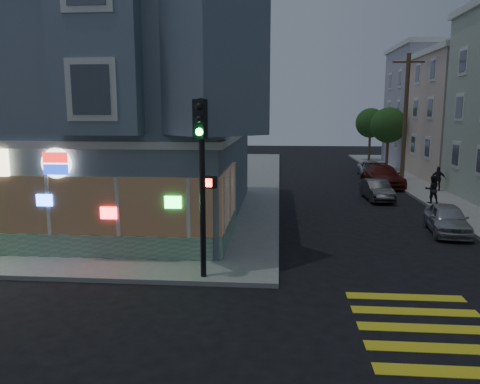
# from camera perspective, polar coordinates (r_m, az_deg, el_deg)

# --- Properties ---
(ground) EXTENTS (120.00, 120.00, 0.00)m
(ground) POSITION_cam_1_polar(r_m,az_deg,el_deg) (12.47, -9.68, -14.48)
(ground) COLOR black
(ground) RESTS_ON ground
(sidewalk_nw) EXTENTS (33.00, 42.00, 0.15)m
(sidewalk_nw) POSITION_cam_1_polar(r_m,az_deg,el_deg) (38.09, -20.87, 1.57)
(sidewalk_nw) COLOR gray
(sidewalk_nw) RESTS_ON ground
(corner_building) EXTENTS (14.60, 14.60, 11.40)m
(corner_building) POSITION_cam_1_polar(r_m,az_deg,el_deg) (23.74, -17.73, 11.08)
(corner_building) COLOR slate
(corner_building) RESTS_ON sidewalk_nw
(row_house_d) EXTENTS (12.00, 8.60, 10.50)m
(row_house_d) POSITION_cam_1_polar(r_m,az_deg,el_deg) (47.93, 25.32, 9.23)
(row_house_d) COLOR #9E98A8
(row_house_d) RESTS_ON sidewalk_ne
(utility_pole) EXTENTS (2.20, 0.30, 9.00)m
(utility_pole) POSITION_cam_1_polar(r_m,az_deg,el_deg) (36.14, 19.51, 8.76)
(utility_pole) COLOR #4C3826
(utility_pole) RESTS_ON sidewalk_ne
(street_tree_near) EXTENTS (3.00, 3.00, 5.30)m
(street_tree_near) POSITION_cam_1_polar(r_m,az_deg,el_deg) (42.03, 17.65, 7.75)
(street_tree_near) COLOR #4C3826
(street_tree_near) RESTS_ON sidewalk_ne
(street_tree_far) EXTENTS (3.00, 3.00, 5.30)m
(street_tree_far) POSITION_cam_1_polar(r_m,az_deg,el_deg) (49.87, 15.62, 8.10)
(street_tree_far) COLOR #4C3826
(street_tree_far) RESTS_ON sidewalk_ne
(pedestrian_a) EXTENTS (0.76, 0.60, 1.53)m
(pedestrian_a) POSITION_cam_1_polar(r_m,az_deg,el_deg) (27.53, 22.37, 0.31)
(pedestrian_a) COLOR black
(pedestrian_a) RESTS_ON sidewalk_ne
(pedestrian_b) EXTENTS (0.96, 0.60, 1.53)m
(pedestrian_b) POSITION_cam_1_polar(r_m,az_deg,el_deg) (32.05, 23.01, 1.51)
(pedestrian_b) COLOR black
(pedestrian_b) RESTS_ON sidewalk_ne
(parked_car_a) EXTENTS (1.89, 3.78, 1.24)m
(parked_car_a) POSITION_cam_1_polar(r_m,az_deg,el_deg) (21.60, 23.94, -3.03)
(parked_car_a) COLOR #A6A9AE
(parked_car_a) RESTS_ON ground
(parked_car_b) EXTENTS (1.47, 3.68, 1.19)m
(parked_car_b) POSITION_cam_1_polar(r_m,az_deg,el_deg) (28.28, 16.35, 0.23)
(parked_car_b) COLOR #323437
(parked_car_b) RESTS_ON ground
(parked_car_c) EXTENTS (2.40, 5.12, 1.44)m
(parked_car_c) POSITION_cam_1_polar(r_m,az_deg,el_deg) (33.60, 17.03, 1.88)
(parked_car_c) COLOR #5B1814
(parked_car_c) RESTS_ON ground
(parked_car_d) EXTENTS (2.23, 4.31, 1.16)m
(parked_car_d) POSITION_cam_1_polar(r_m,az_deg,el_deg) (38.79, 15.71, 2.74)
(parked_car_d) COLOR #A5ABAF
(parked_car_d) RESTS_ON ground
(traffic_signal) EXTENTS (0.66, 0.60, 5.32)m
(traffic_signal) POSITION_cam_1_polar(r_m,az_deg,el_deg) (13.55, -4.66, 4.04)
(traffic_signal) COLOR black
(traffic_signal) RESTS_ON sidewalk_nw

